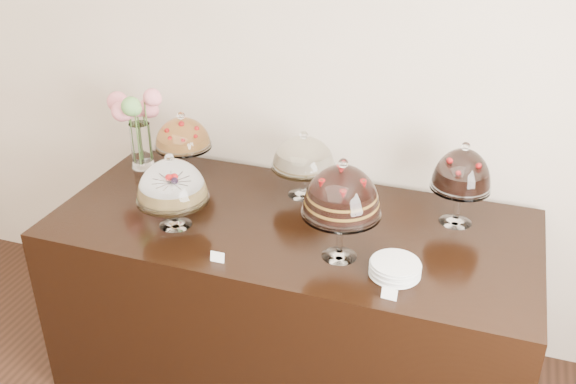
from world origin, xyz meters
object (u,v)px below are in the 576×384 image
(cake_stand_choco_layer, at_px, (342,194))
(cake_stand_fruit_tart, at_px, (183,136))
(display_counter, at_px, (291,301))
(cake_stand_cheesecake, at_px, (303,156))
(plate_stack, at_px, (395,269))
(cake_stand_sugar_sponge, at_px, (172,184))
(cake_stand_dark_choco, at_px, (462,173))
(flower_vase, at_px, (136,120))

(cake_stand_choco_layer, height_order, cake_stand_fruit_tart, cake_stand_choco_layer)
(display_counter, height_order, cake_stand_cheesecake, cake_stand_cheesecake)
(display_counter, relative_size, cake_stand_fruit_tart, 6.11)
(display_counter, relative_size, plate_stack, 10.97)
(cake_stand_cheesecake, height_order, cake_stand_fruit_tart, cake_stand_fruit_tart)
(plate_stack, bearing_deg, cake_stand_cheesecake, 136.36)
(display_counter, height_order, cake_stand_sugar_sponge, cake_stand_sugar_sponge)
(plate_stack, bearing_deg, cake_stand_fruit_tart, 156.62)
(cake_stand_dark_choco, height_order, cake_stand_fruit_tart, cake_stand_dark_choco)
(cake_stand_cheesecake, xyz_separation_m, flower_vase, (-0.92, 0.01, 0.06))
(display_counter, height_order, flower_vase, flower_vase)
(display_counter, bearing_deg, cake_stand_cheesecake, 96.93)
(cake_stand_dark_choco, height_order, flower_vase, flower_vase)
(cake_stand_fruit_tart, bearing_deg, cake_stand_cheesecake, 1.33)
(cake_stand_choco_layer, relative_size, flower_vase, 1.00)
(display_counter, relative_size, flower_vase, 4.92)
(cake_stand_cheesecake, xyz_separation_m, cake_stand_dark_choco, (0.74, -0.02, 0.04))
(cake_stand_cheesecake, xyz_separation_m, cake_stand_fruit_tart, (-0.64, -0.01, 0.02))
(plate_stack, bearing_deg, cake_stand_dark_choco, 70.14)
(cake_stand_dark_choco, distance_m, flower_vase, 1.66)
(cake_stand_fruit_tart, xyz_separation_m, plate_stack, (1.20, -0.52, -0.20))
(cake_stand_choco_layer, height_order, plate_stack, cake_stand_choco_layer)
(flower_vase, bearing_deg, cake_stand_cheesecake, -0.84)
(display_counter, xyz_separation_m, flower_vase, (-0.95, 0.28, 0.72))
(cake_stand_sugar_sponge, relative_size, flower_vase, 0.79)
(cake_stand_choco_layer, distance_m, cake_stand_fruit_tart, 1.06)
(display_counter, xyz_separation_m, cake_stand_fruit_tart, (-0.67, 0.26, 0.68))
(cake_stand_sugar_sponge, distance_m, cake_stand_dark_choco, 1.28)
(display_counter, height_order, plate_stack, plate_stack)
(cake_stand_choco_layer, bearing_deg, cake_stand_cheesecake, 123.56)
(cake_stand_choco_layer, height_order, cake_stand_dark_choco, cake_stand_choco_layer)
(cake_stand_cheesecake, relative_size, cake_stand_fruit_tart, 0.94)
(display_counter, bearing_deg, cake_stand_sugar_sponge, -158.33)
(cake_stand_choco_layer, distance_m, flower_vase, 1.32)
(cake_stand_fruit_tart, height_order, flower_vase, flower_vase)
(cake_stand_choco_layer, relative_size, cake_stand_cheesecake, 1.33)
(plate_stack, bearing_deg, cake_stand_choco_layer, 166.01)
(cake_stand_sugar_sponge, height_order, cake_stand_fruit_tart, cake_stand_fruit_tart)
(display_counter, bearing_deg, cake_stand_choco_layer, -35.54)
(cake_stand_sugar_sponge, bearing_deg, display_counter, 21.67)
(cake_stand_dark_choco, xyz_separation_m, cake_stand_fruit_tart, (-1.38, 0.01, -0.02))
(cake_stand_sugar_sponge, distance_m, cake_stand_choco_layer, 0.77)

